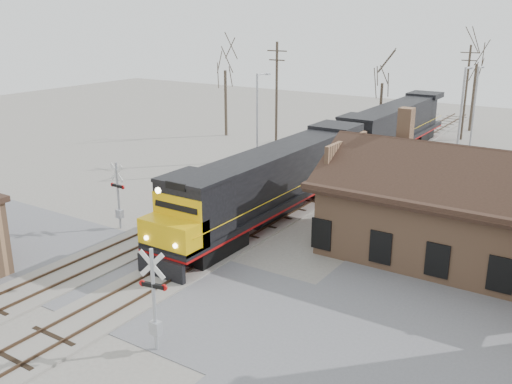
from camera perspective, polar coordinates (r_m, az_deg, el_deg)
ground at (r=29.76m, az=-10.37°, el=-9.10°), size 140.00×140.00×0.00m
road at (r=29.75m, az=-10.37°, el=-9.07°), size 60.00×9.00×0.03m
track_main at (r=40.98m, az=4.09°, el=-1.23°), size 3.40×90.00×0.24m
track_siding at (r=43.22m, az=-1.11°, el=-0.19°), size 3.40×90.00×0.24m
depot at (r=33.50m, az=19.76°, el=-2.34°), size 15.20×9.31×7.90m
locomotive_lead at (r=36.97m, az=1.18°, el=0.81°), size 3.29×22.04×4.90m
locomotive_trailing at (r=56.62m, az=13.33°, el=6.20°), size 3.29×22.04×4.64m
crossbuck_near at (r=23.51m, az=-10.13°, el=-11.00°), size 1.26×0.33×4.46m
crossbuck_far at (r=36.92m, az=-13.59°, el=-0.61°), size 1.24×0.33×4.36m
streetlight_a at (r=48.58m, az=0.21°, el=7.46°), size 0.25×2.04×8.41m
streetlight_b at (r=46.01m, az=19.75°, el=6.51°), size 0.25×2.04×9.39m
streetlight_c at (r=57.59m, az=21.02°, el=7.94°), size 0.25×2.04×8.51m
utility_pole_a at (r=52.58m, az=2.06°, el=9.19°), size 2.00×0.24×10.77m
utility_pole_b at (r=65.42m, az=20.26°, el=9.44°), size 2.00×0.24×10.04m
tree_a at (r=63.56m, az=-3.12°, el=13.12°), size 4.81×4.81×11.78m
tree_b at (r=63.51m, az=12.56°, el=11.45°), size 4.00×4.00×9.81m
tree_c at (r=70.64m, az=21.33°, el=12.87°), size 5.12×5.12×12.54m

